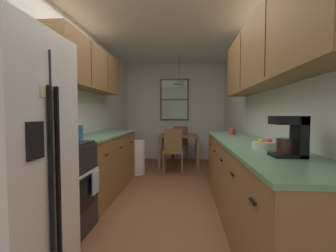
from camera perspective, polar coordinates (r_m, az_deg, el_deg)
The scene contains 24 objects.
ground_plane at distance 3.89m, azimuth -0.21°, elevation -15.18°, with size 12.00×12.00×0.00m, color brown.
wall_left at distance 4.04m, azimuth -19.69°, elevation 3.67°, with size 0.10×9.00×2.55m, color silver.
wall_right at distance 3.84m, azimuth 20.36°, elevation 3.71°, with size 0.10×9.00×2.55m, color silver.
wall_back at distance 6.35m, azimuth 1.75°, elevation 3.49°, with size 4.40×0.10×2.55m, color silver.
ceiling_slab at distance 3.95m, azimuth -0.22°, elevation 23.35°, with size 4.40×9.00×0.08m, color white.
refrigerator at distance 1.94m, azimuth -35.61°, elevation -7.39°, with size 0.76×0.77×1.76m.
stove_range at distance 2.65m, azimuth -25.82°, elevation -13.52°, with size 0.66×0.66×1.10m.
microwave_over_range at distance 2.65m, azimuth -28.59°, elevation 13.28°, with size 0.39×0.60×0.30m.
counter_left at distance 3.81m, azimuth -15.78°, elevation -8.67°, with size 0.64×1.97×0.90m.
upper_cabinets_left at distance 3.81m, azimuth -18.38°, elevation 13.09°, with size 0.33×2.05×0.64m.
counter_right at distance 2.83m, azimuth 19.02°, elevation -12.75°, with size 0.64×3.17×0.90m.
upper_cabinets_right at distance 2.80m, azimuth 22.68°, elevation 16.51°, with size 0.33×2.85×0.76m.
dining_table at distance 5.44m, azimuth 2.67°, elevation -3.38°, with size 0.89×0.83×0.73m.
dining_chair_near at distance 4.84m, azimuth 1.24°, elevation -5.52°, with size 0.41×0.41×0.90m.
dining_chair_far at distance 6.07m, azimuth 2.90°, elevation -3.82°, with size 0.45×0.45×0.90m.
pendant_light at distance 5.46m, azimuth 2.70°, elevation 10.64°, with size 0.27×0.27×0.66m.
back_window at distance 6.29m, azimuth 1.57°, elevation 6.37°, with size 0.76×0.05×1.10m.
trash_bin at distance 4.84m, azimuth -7.61°, elevation -7.45°, with size 0.34×0.34×0.68m, color white.
storage_canister at distance 3.03m, azimuth -20.98°, elevation -1.30°, with size 0.12×0.12×0.19m.
dish_towel at distance 2.63m, azimuth -17.13°, elevation -12.82°, with size 0.02×0.16×0.24m, color silver.
coffee_maker at distance 1.91m, azimuth 27.74°, elevation -2.03°, with size 0.22×0.18×0.29m.
mug_by_coffeemaker at distance 3.64m, azimuth 15.02°, elevation -1.27°, with size 0.11×0.08×0.10m.
mug_spare at distance 3.77m, azimuth 15.29°, elevation -1.24°, with size 0.12×0.09×0.09m.
fruit_bowl at distance 2.28m, azimuth 22.06°, elevation -4.11°, with size 0.20×0.20×0.09m.
Camera 1 is at (0.30, -2.69, 1.21)m, focal length 25.20 mm.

